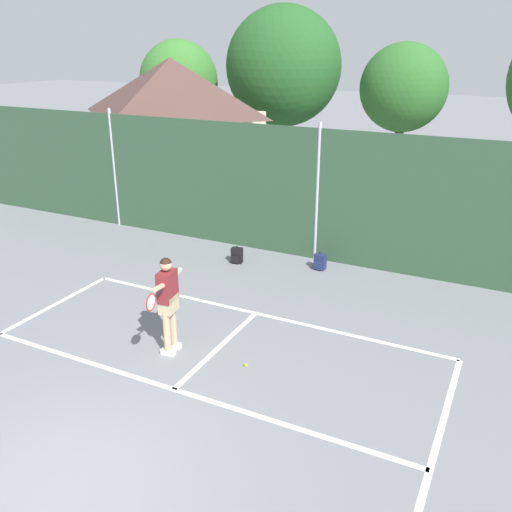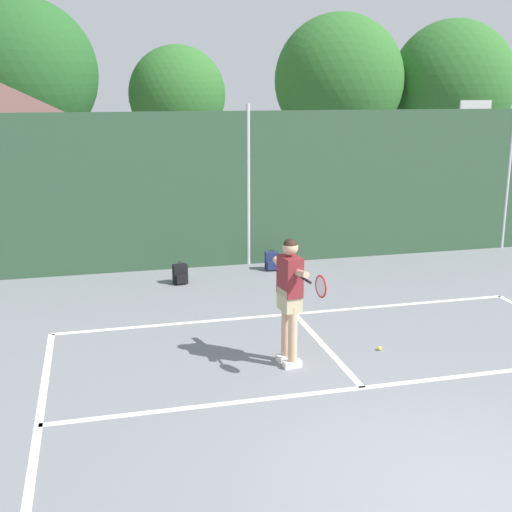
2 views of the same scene
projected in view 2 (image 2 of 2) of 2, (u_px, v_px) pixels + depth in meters
ground_plane at (464, 498)px, 6.32m from camera, size 120.00×120.00×0.00m
court_markings at (431, 462)px, 6.93m from camera, size 8.30×11.10×0.01m
chainlink_fence at (248, 189)px, 14.36m from camera, size 26.09×0.09×3.54m
basketball_hoop at (471, 148)px, 17.41m from camera, size 0.90×0.67×3.55m
treeline_backdrop at (224, 83)px, 23.49m from camera, size 25.78×4.51×6.84m
tennis_player at (290, 291)px, 9.11m from camera, size 0.38×1.42×1.85m
tennis_ball at (380, 348)px, 9.88m from camera, size 0.07×0.07×0.07m
backpack_black at (180, 274)px, 13.22m from camera, size 0.30×0.28×0.46m
backpack_navy at (272, 261)px, 14.22m from camera, size 0.29×0.26×0.46m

